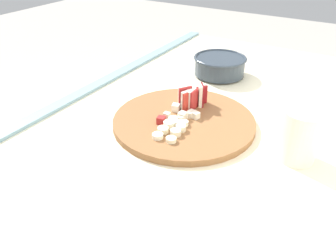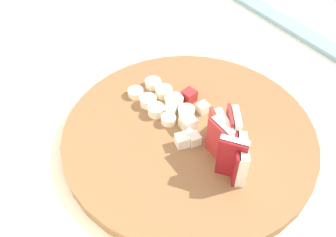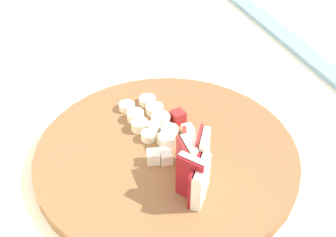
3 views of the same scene
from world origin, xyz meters
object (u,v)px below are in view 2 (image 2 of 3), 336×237
at_px(apple_wedge_fan, 228,144).
at_px(apple_dice_pile, 193,121).
at_px(banana_slice_rows, 162,101).
at_px(cutting_board, 189,134).

bearing_deg(apple_wedge_fan, apple_dice_pile, -0.51).
bearing_deg(banana_slice_rows, apple_dice_pile, -167.44).
height_order(cutting_board, apple_dice_pile, apple_dice_pile).
bearing_deg(banana_slice_rows, apple_wedge_fan, -174.41).
height_order(cutting_board, banana_slice_rows, banana_slice_rows).
bearing_deg(apple_wedge_fan, banana_slice_rows, 5.59).
height_order(apple_wedge_fan, banana_slice_rows, apple_wedge_fan).
bearing_deg(apple_wedge_fan, cutting_board, 8.58).
distance_m(apple_wedge_fan, apple_dice_pile, 0.08).
bearing_deg(apple_dice_pile, apple_wedge_fan, 179.49).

